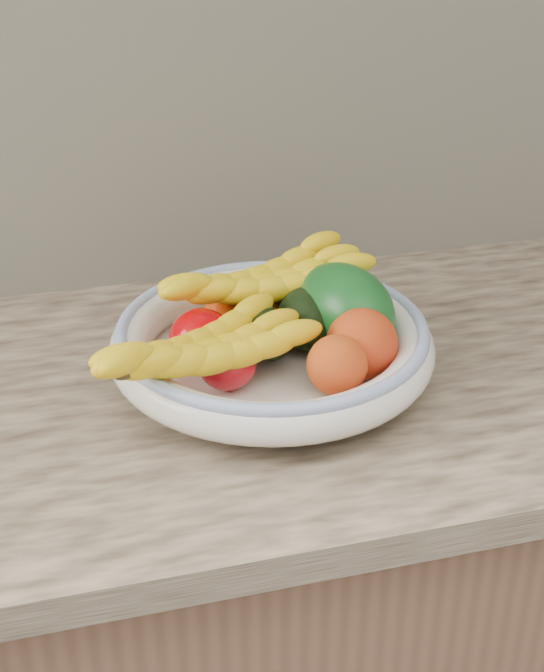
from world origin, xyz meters
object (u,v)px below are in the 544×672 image
at_px(green_mango, 344,308).
at_px(banana_bunch_front, 203,356).
at_px(fruit_bowl, 272,344).
at_px(banana_bunch_back, 263,287).

relative_size(green_mango, banana_bunch_front, 0.54).
relative_size(fruit_bowl, banana_bunch_back, 1.34).
bearing_deg(fruit_bowl, green_mango, 10.16).
distance_m(green_mango, banana_bunch_front, 0.21).
distance_m(fruit_bowl, banana_bunch_front, 0.12).
distance_m(green_mango, banana_bunch_back, 0.11).
bearing_deg(banana_bunch_front, fruit_bowl, 10.28).
bearing_deg(banana_bunch_back, green_mango, -47.49).
xyz_separation_m(fruit_bowl, banana_bunch_front, (-0.10, -0.06, 0.03)).
bearing_deg(green_mango, banana_bunch_back, 124.96).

